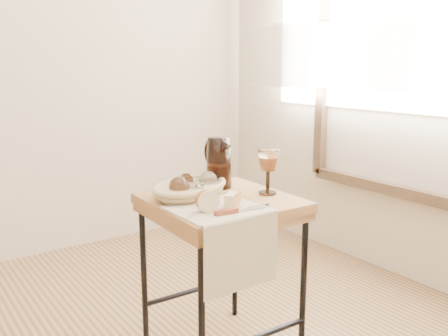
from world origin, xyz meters
TOP-DOWN VIEW (x-y plane):
  - window at (1.78, 0.35)m, footprint 0.04×1.14m
  - curtain at (1.74, 0.35)m, footprint 0.02×1.00m
  - side_table at (0.56, 0.28)m, footprint 0.53×0.53m
  - tea_towel at (0.46, 0.16)m, footprint 0.30×0.27m
  - bread_basket at (0.48, 0.37)m, footprint 0.37×0.32m
  - goblet_lying_a at (0.45, 0.38)m, footprint 0.14×0.14m
  - goblet_lying_b at (0.53, 0.35)m, footprint 0.14×0.13m
  - pitcher at (0.65, 0.42)m, footprint 0.19×0.25m
  - wine_goblet at (0.74, 0.22)m, footprint 0.10×0.10m
  - apple_half at (0.42, 0.16)m, footprint 0.09×0.06m
  - apple_wedge at (0.52, 0.15)m, footprint 0.08×0.07m
  - table_knife at (0.51, 0.08)m, footprint 0.22×0.04m

SIDE VIEW (x-z plane):
  - side_table at x=0.56m, z-range 0.00..0.65m
  - tea_towel at x=0.46m, z-range 0.65..0.66m
  - table_knife at x=0.51m, z-range 0.66..0.67m
  - bread_basket at x=0.48m, z-range 0.65..0.70m
  - apple_wedge at x=0.52m, z-range 0.66..0.70m
  - apple_half at x=0.42m, z-range 0.66..0.73m
  - goblet_lying_b at x=0.53m, z-range 0.66..0.74m
  - goblet_lying_a at x=0.45m, z-range 0.66..0.74m
  - wine_goblet at x=0.74m, z-range 0.65..0.83m
  - pitcher at x=0.65m, z-range 0.63..0.88m
  - curtain at x=1.74m, z-range 0.10..2.30m
  - window at x=1.78m, z-range 0.48..2.42m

